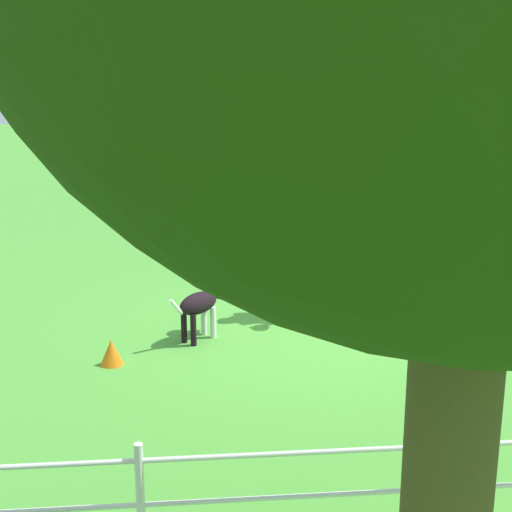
{
  "coord_description": "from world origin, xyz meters",
  "views": [
    {
      "loc": [
        1.54,
        8.39,
        3.23
      ],
      "look_at": [
        0.72,
        -0.29,
        0.9
      ],
      "focal_mm": 52.47,
      "sensor_mm": 36.0,
      "label": 1
    }
  ],
  "objects_px": {
    "frisbee_held": "(296,279)",
    "person": "(302,264)",
    "training_cone": "(111,352)",
    "dog": "(201,305)",
    "frisbee_flying": "(213,284)"
  },
  "relations": [
    {
      "from": "frisbee_held",
      "to": "training_cone",
      "type": "distance_m",
      "value": 2.42
    },
    {
      "from": "person",
      "to": "frisbee_held",
      "type": "height_order",
      "value": "person"
    },
    {
      "from": "person",
      "to": "dog",
      "type": "xyz_separation_m",
      "value": [
        1.29,
        0.69,
        -0.28
      ]
    },
    {
      "from": "frisbee_flying",
      "to": "training_cone",
      "type": "xyz_separation_m",
      "value": [
        1.14,
        0.9,
        -0.46
      ]
    },
    {
      "from": "person",
      "to": "frisbee_flying",
      "type": "distance_m",
      "value": 1.24
    },
    {
      "from": "person",
      "to": "training_cone",
      "type": "height_order",
      "value": "person"
    },
    {
      "from": "dog",
      "to": "frisbee_flying",
      "type": "distance_m",
      "value": 0.33
    },
    {
      "from": "dog",
      "to": "frisbee_flying",
      "type": "xyz_separation_m",
      "value": [
        -0.15,
        -0.23,
        0.18
      ]
    },
    {
      "from": "frisbee_flying",
      "to": "frisbee_held",
      "type": "distance_m",
      "value": 1.01
    },
    {
      "from": "dog",
      "to": "frisbee_flying",
      "type": "height_order",
      "value": "frisbee_flying"
    },
    {
      "from": "frisbee_flying",
      "to": "person",
      "type": "bearing_deg",
      "value": -157.65
    },
    {
      "from": "frisbee_held",
      "to": "person",
      "type": "bearing_deg",
      "value": -109.72
    },
    {
      "from": "frisbee_held",
      "to": "frisbee_flying",
      "type": "bearing_deg",
      "value": 5.92
    },
    {
      "from": "person",
      "to": "training_cone",
      "type": "bearing_deg",
      "value": -0.89
    },
    {
      "from": "person",
      "to": "frisbee_held",
      "type": "xyz_separation_m",
      "value": [
        0.13,
        0.36,
        -0.09
      ]
    }
  ]
}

